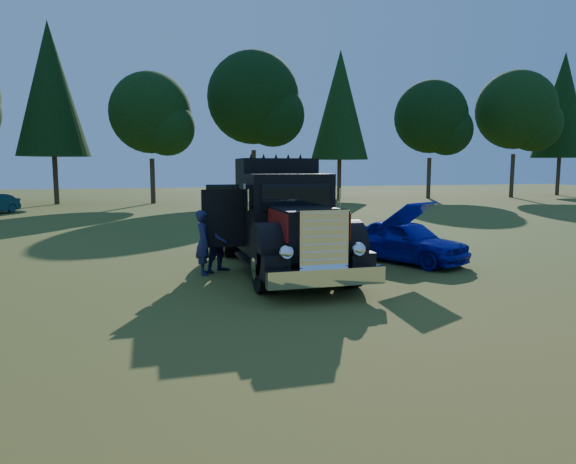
# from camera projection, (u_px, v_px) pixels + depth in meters

# --- Properties ---
(ground) EXTENTS (120.00, 120.00, 0.00)m
(ground) POSITION_uv_depth(u_px,v_px,m) (343.00, 283.00, 12.26)
(ground) COLOR #305318
(ground) RESTS_ON ground
(treeline) EXTENTS (72.10, 24.04, 13.84)m
(treeline) POSITION_uv_depth(u_px,v_px,m) (171.00, 98.00, 36.84)
(treeline) COLOR #2D2116
(treeline) RESTS_ON ground
(diamond_t_truck) EXTENTS (3.38, 7.16, 3.00)m
(diamond_t_truck) POSITION_uv_depth(u_px,v_px,m) (284.00, 224.00, 13.48)
(diamond_t_truck) COLOR black
(diamond_t_truck) RESTS_ON ground
(hotrod_coupe) EXTENTS (3.09, 4.21, 1.89)m
(hotrod_coupe) POSITION_uv_depth(u_px,v_px,m) (405.00, 241.00, 14.94)
(hotrod_coupe) COLOR #070AA8
(hotrod_coupe) RESTS_ON ground
(spectator_near) EXTENTS (0.42, 0.62, 1.68)m
(spectator_near) POSITION_uv_depth(u_px,v_px,m) (203.00, 242.00, 13.21)
(spectator_near) COLOR #1B273F
(spectator_near) RESTS_ON ground
(spectator_far) EXTENTS (1.11, 1.07, 1.80)m
(spectator_far) POSITION_uv_depth(u_px,v_px,m) (221.00, 238.00, 13.55)
(spectator_far) COLOR #1D2B44
(spectator_far) RESTS_ON ground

